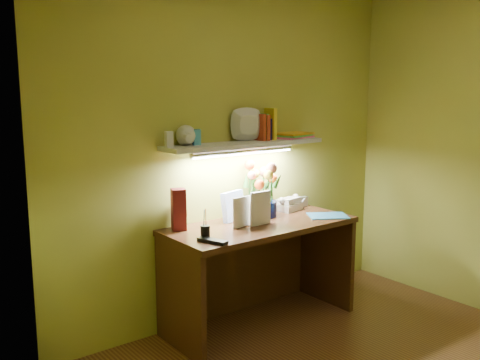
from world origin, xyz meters
The scene contains 13 objects.
desk centered at (0.00, 1.20, 0.38)m, with size 1.40×0.60×0.75m, color #391C0F.
flower_bouquet centered at (0.15, 1.36, 0.95)m, with size 0.25×0.25×0.40m, color #060B3B, non-canonical shape.
telephone centered at (0.44, 1.38, 0.81)m, with size 0.19×0.15×0.12m, color beige, non-canonical shape.
desk_clock centered at (0.62, 1.41, 0.79)m, with size 0.08×0.04×0.08m, color silver.
whisky_bottle centered at (-0.51, 1.44, 0.88)m, with size 0.07×0.07×0.25m, color #A06B14, non-canonical shape.
whisky_box centered at (-0.55, 1.40, 0.89)m, with size 0.09×0.09×0.28m, color #531212.
pen_cup centered at (-0.54, 1.11, 0.82)m, with size 0.06×0.06×0.15m, color black.
art_card centered at (-0.11, 1.38, 0.86)m, with size 0.21×0.04×0.21m, color white, non-canonical shape.
tv_remote centered at (-0.55, 1.01, 0.76)m, with size 0.06×0.20×0.02m, color black.
blue_folder centered at (0.53, 1.05, 0.75)m, with size 0.28×0.21×0.01m, color #378CC9.
desk_book_a centered at (-0.26, 1.19, 0.86)m, with size 0.16×0.02×0.22m, color beige.
desk_book_b centered at (-0.12, 1.16, 0.87)m, with size 0.18×0.02×0.24m, color silver.
wall_shelf centered at (0.01, 1.38, 1.34)m, with size 1.31×0.33×0.26m.
Camera 1 is at (-2.37, -1.62, 1.69)m, focal length 40.00 mm.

